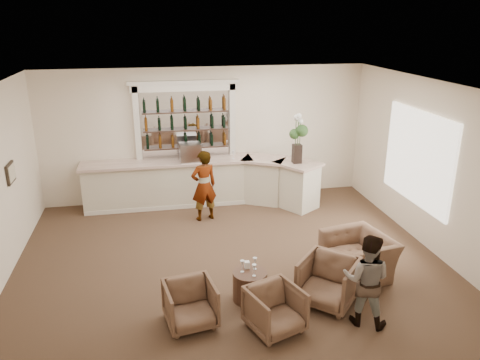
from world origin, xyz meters
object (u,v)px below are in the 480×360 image
Objects in this scene: flower_vase at (298,135)px; armchair_right at (328,281)px; bar_counter at (203,182)px; armchair_center at (275,310)px; armchair_left at (190,304)px; espresso_machine at (190,152)px; armchair_far at (358,256)px; cocktail_table at (250,286)px; sommelier at (204,186)px; guest at (366,280)px.

armchair_right is at bearing -99.97° from flower_vase.
armchair_center is (0.46, -5.12, -0.23)m from bar_counter.
armchair_left is 1.50× the size of espresso_machine.
armchair_right is at bearing 7.06° from armchair_center.
espresso_machine is 0.42× the size of flower_vase.
espresso_machine is (-2.62, 3.86, 0.98)m from armchair_far.
bar_counter is 10.13× the size of cocktail_table.
armchair_right is (1.21, -0.34, 0.14)m from cocktail_table.
flower_vase reaches higher than bar_counter.
armchair_left is at bearing 142.95° from armchair_center.
armchair_right is (1.02, 0.52, 0.05)m from armchair_center.
armchair_left is (-1.02, -0.48, 0.09)m from cocktail_table.
cocktail_table is 0.75× the size of armchair_center.
sommelier is 4.69m from guest.
espresso_machine is (-0.55, 4.26, 1.11)m from cocktail_table.
armchair_far is (2.42, -2.96, -0.44)m from sommelier.
cocktail_table is at bearing -153.55° from armchair_right.
armchair_left is at bearing -99.05° from bar_counter.
cocktail_table is 1.13m from armchair_left.
guest reaches higher than armchair_left.
armchair_center is (0.20, -0.85, 0.09)m from cocktail_table.
sommelier reaches higher than bar_counter.
cocktail_table is 2.12m from armchair_far.
bar_counter is 4.85× the size of flower_vase.
sommelier is at bearing -172.66° from flower_vase.
armchair_right is 1.13m from armchair_far.
armchair_far is at bearing -87.17° from flower_vase.
espresso_machine reaches higher than armchair_left.
cocktail_table is 1.27m from armchair_right.
armchair_far reaches higher than armchair_center.
bar_counter is 6.65× the size of armchair_right.
cocktail_table is (0.26, -4.26, -0.32)m from bar_counter.
armchair_center is at bearing -84.89° from bar_counter.
armchair_left is 5.27m from flower_vase.
armchair_center reaches higher than armchair_left.
flower_vase reaches higher than guest.
espresso_machine is (-0.74, 5.11, 1.02)m from armchair_center.
armchair_far is (2.07, 0.40, 0.13)m from cocktail_table.
armchair_right is (2.23, 0.14, 0.05)m from armchair_left.
armchair_right is at bearing -61.39° from armchair_far.
armchair_left reaches higher than cocktail_table.
cocktail_table is at bearing -117.70° from flower_vase.
bar_counter is 4.52m from armchair_far.
sommelier reaches higher than armchair_center.
cocktail_table is at bearing -91.02° from armchair_far.
bar_counter is at bearing 93.49° from cocktail_table.
bar_counter is 5.14m from armchair_center.
espresso_machine is at bearing 78.47° from armchair_center.
armchair_left is at bearing -134.42° from armchair_right.
sommelier is 1.12× the size of guest.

